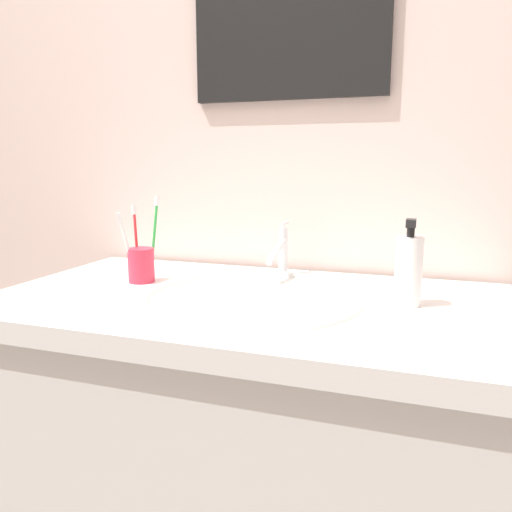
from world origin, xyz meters
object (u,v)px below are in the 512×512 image
at_px(toothbrush_red, 136,237).
at_px(toothbrush_green, 154,232).
at_px(faucet, 281,250).
at_px(wall_mirror, 290,0).
at_px(toothbrush_white, 126,242).
at_px(soap_dispenser, 409,270).
at_px(toothbrush_cup, 141,265).

bearing_deg(toothbrush_red, toothbrush_green, 25.47).
relative_size(faucet, toothbrush_red, 0.93).
distance_m(toothbrush_green, toothbrush_red, 0.05).
bearing_deg(wall_mirror, toothbrush_green, -139.69).
bearing_deg(toothbrush_red, toothbrush_white, -91.02).
bearing_deg(soap_dispenser, toothbrush_cup, 179.38).
distance_m(faucet, toothbrush_white, 0.40).
xyz_separation_m(faucet, toothbrush_red, (-0.34, -0.16, 0.04)).
bearing_deg(soap_dispenser, wall_mirror, 140.02).
height_order(toothbrush_red, soap_dispenser, toothbrush_red).
distance_m(soap_dispenser, wall_mirror, 0.78).
bearing_deg(faucet, soap_dispenser, -29.27).
relative_size(toothbrush_red, wall_mirror, 0.35).
xyz_separation_m(toothbrush_red, soap_dispenser, (0.67, -0.03, -0.04)).
bearing_deg(toothbrush_cup, wall_mirror, 42.62).
bearing_deg(toothbrush_red, toothbrush_cup, -37.76).
xyz_separation_m(toothbrush_green, toothbrush_white, (-0.04, -0.06, -0.02)).
distance_m(toothbrush_red, toothbrush_white, 0.04).
bearing_deg(toothbrush_white, toothbrush_green, 56.05).
relative_size(faucet, soap_dispenser, 0.94).
bearing_deg(faucet, toothbrush_cup, -150.51).
distance_m(toothbrush_green, toothbrush_white, 0.08).
height_order(toothbrush_white, soap_dispenser, soap_dispenser).
bearing_deg(toothbrush_green, toothbrush_red, -154.53).
bearing_deg(wall_mirror, toothbrush_red, -141.33).
bearing_deg(faucet, toothbrush_white, -148.96).
xyz_separation_m(toothbrush_cup, toothbrush_red, (-0.02, 0.02, 0.07)).
distance_m(toothbrush_green, wall_mirror, 0.70).
relative_size(toothbrush_green, wall_mirror, 0.39).
bearing_deg(toothbrush_white, soap_dispenser, 1.60).
distance_m(toothbrush_red, soap_dispenser, 0.67).
xyz_separation_m(toothbrush_cup, soap_dispenser, (0.65, -0.01, 0.03)).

